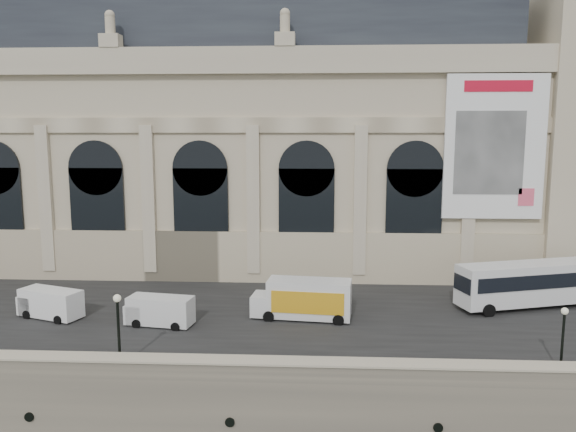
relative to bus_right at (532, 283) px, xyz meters
name	(u,v)px	position (x,y,z in m)	size (l,w,h in m)	color
quay	(258,278)	(-24.66, 19.74, -5.11)	(160.00, 70.00, 6.00)	gray
street	(231,307)	(-24.66, -1.26, -2.08)	(160.00, 24.00, 0.06)	#2D2D2D
parapet	(197,368)	(-24.66, -14.66, -1.49)	(160.00, 1.40, 1.21)	gray
museum	(199,138)	(-30.64, 15.60, 11.61)	(69.00, 18.70, 29.10)	#BCB090
bus_right	(532,283)	(0.00, 0.00, 0.00)	(12.99, 6.16, 3.77)	silver
van_b	(157,311)	(-29.57, -5.80, -0.98)	(5.22, 2.65, 2.22)	silver
van_c	(48,303)	(-38.55, -4.47, -0.95)	(5.47, 3.54, 2.28)	white
box_truck	(304,299)	(-18.65, -3.69, -0.56)	(7.86, 3.39, 3.08)	silver
lamp_left	(119,332)	(-29.67, -13.52, 0.21)	(0.48, 0.48, 4.67)	black
lamp_right	(563,341)	(-3.02, -12.94, -0.07)	(0.42, 0.42, 4.09)	black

